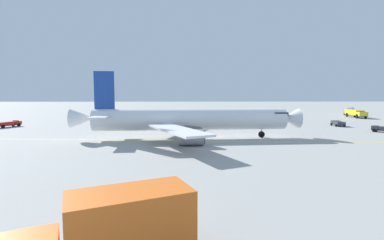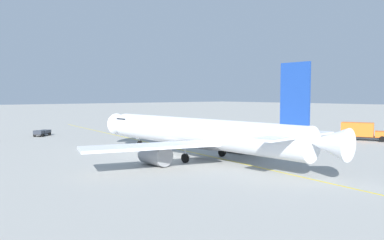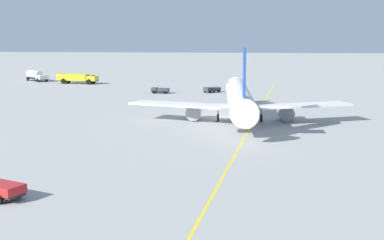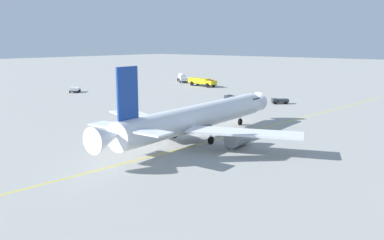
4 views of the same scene
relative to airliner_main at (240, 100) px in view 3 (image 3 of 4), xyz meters
The scene contains 7 objects.
ground_plane 4.84m from the airliner_main, 32.40° to the left, with size 600.00×600.00×0.00m, color #9E9E99.
airliner_main is the anchor object (origin of this frame).
fire_tender_truck 71.43m from the airliner_main, 37.75° to the left, with size 4.14×11.00×2.50m.
baggage_truck_truck 39.44m from the airliner_main, 10.24° to the left, with size 3.75×3.88×1.22m.
fuel_tanker_truck 85.25m from the airliner_main, 42.36° to the left, with size 7.33×8.04×2.87m.
baggage_truck_truck_extra 40.44m from the airliner_main, 26.79° to the left, with size 2.44×3.89×1.22m.
taxiway_centreline 3.78m from the airliner_main, 101.94° to the right, with size 129.09×11.48×0.01m.
Camera 3 is at (-83.95, -3.80, 12.79)m, focal length 50.70 mm.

